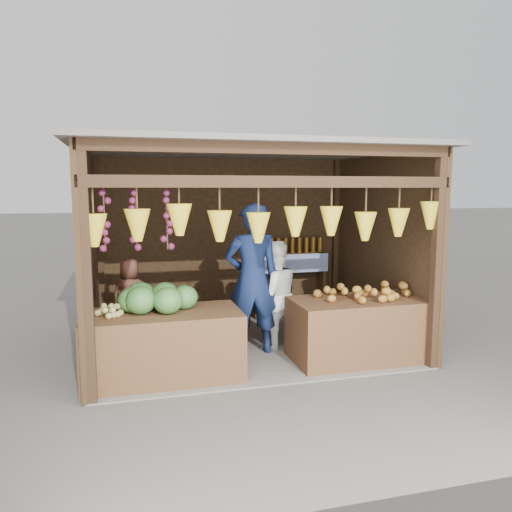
# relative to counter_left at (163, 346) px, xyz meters

# --- Properties ---
(ground) EXTENTS (80.00, 80.00, 0.00)m
(ground) POSITION_rel_counter_left_xyz_m (1.20, 0.96, -0.38)
(ground) COLOR #514F49
(ground) RESTS_ON ground
(stall_structure) EXTENTS (4.30, 3.30, 2.66)m
(stall_structure) POSITION_rel_counter_left_xyz_m (1.16, 0.92, 1.28)
(stall_structure) COLOR slate
(stall_structure) RESTS_ON ground
(back_shelf) EXTENTS (1.25, 0.32, 1.32)m
(back_shelf) POSITION_rel_counter_left_xyz_m (2.25, 2.25, 0.49)
(back_shelf) COLOR #382314
(back_shelf) RESTS_ON ground
(counter_left) EXTENTS (1.74, 0.85, 0.77)m
(counter_left) POSITION_rel_counter_left_xyz_m (0.00, 0.00, 0.00)
(counter_left) COLOR #4B3119
(counter_left) RESTS_ON ground
(counter_right) EXTENTS (1.66, 0.85, 0.78)m
(counter_right) POSITION_rel_counter_left_xyz_m (2.40, 0.01, 0.00)
(counter_right) COLOR #4D2D19
(counter_right) RESTS_ON ground
(stool) EXTENTS (0.32, 0.32, 0.30)m
(stool) POSITION_rel_counter_left_xyz_m (-0.33, 0.91, -0.23)
(stool) COLOR black
(stool) RESTS_ON ground
(man_standing) EXTENTS (0.72, 0.48, 1.95)m
(man_standing) POSITION_rel_counter_left_xyz_m (1.19, 0.59, 0.59)
(man_standing) COLOR #122047
(man_standing) RESTS_ON ground
(woman_standing) EXTENTS (0.79, 0.67, 1.45)m
(woman_standing) POSITION_rel_counter_left_xyz_m (1.53, 0.74, 0.34)
(woman_standing) COLOR white
(woman_standing) RESTS_ON ground
(vendor_seated) EXTENTS (0.54, 0.45, 0.96)m
(vendor_seated) POSITION_rel_counter_left_xyz_m (-0.33, 0.91, 0.39)
(vendor_seated) COLOR brown
(vendor_seated) RESTS_ON stool
(melon_pile) EXTENTS (1.00, 0.50, 0.32)m
(melon_pile) POSITION_rel_counter_left_xyz_m (-0.08, 0.08, 0.54)
(melon_pile) COLOR #154F16
(melon_pile) RESTS_ON counter_left
(tanfruit_pile) EXTENTS (0.34, 0.40, 0.13)m
(tanfruit_pile) POSITION_rel_counter_left_xyz_m (-0.56, -0.00, 0.45)
(tanfruit_pile) COLOR olive
(tanfruit_pile) RESTS_ON counter_left
(mango_pile) EXTENTS (1.40, 0.64, 0.22)m
(mango_pile) POSITION_rel_counter_left_xyz_m (2.51, 0.01, 0.50)
(mango_pile) COLOR #CE4F1B
(mango_pile) RESTS_ON counter_right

